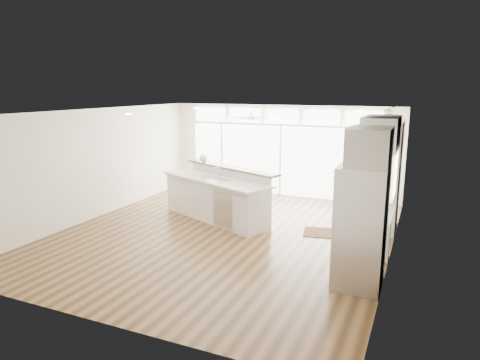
% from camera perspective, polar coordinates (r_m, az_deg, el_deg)
% --- Properties ---
extents(floor, '(7.00, 8.00, 0.02)m').
position_cam_1_polar(floor, '(9.61, -2.16, -7.26)').
color(floor, '#472D15').
rests_on(floor, ground).
extents(ceiling, '(7.00, 8.00, 0.02)m').
position_cam_1_polar(ceiling, '(9.08, -2.29, 9.09)').
color(ceiling, white).
rests_on(ceiling, wall_back).
extents(wall_back, '(7.00, 0.04, 2.70)m').
position_cam_1_polar(wall_back, '(12.91, 5.56, 3.94)').
color(wall_back, white).
rests_on(wall_back, floor).
extents(wall_front, '(7.00, 0.04, 2.70)m').
position_cam_1_polar(wall_front, '(6.03, -19.16, -6.27)').
color(wall_front, white).
rests_on(wall_front, floor).
extents(wall_left, '(0.04, 8.00, 2.70)m').
position_cam_1_polar(wall_left, '(11.20, -18.56, 2.10)').
color(wall_left, white).
rests_on(wall_left, floor).
extents(wall_right, '(0.04, 8.00, 2.70)m').
position_cam_1_polar(wall_right, '(8.37, 19.90, -1.25)').
color(wall_right, white).
rests_on(wall_right, floor).
extents(glass_wall, '(5.80, 0.06, 2.08)m').
position_cam_1_polar(glass_wall, '(12.90, 5.45, 2.58)').
color(glass_wall, white).
rests_on(glass_wall, wall_back).
extents(transom_row, '(5.90, 0.06, 0.40)m').
position_cam_1_polar(transom_row, '(12.75, 5.57, 8.49)').
color(transom_row, white).
rests_on(transom_row, wall_back).
extents(desk_window, '(0.04, 0.85, 0.85)m').
position_cam_1_polar(desk_window, '(8.62, 19.87, 0.50)').
color(desk_window, white).
rests_on(desk_window, wall_right).
extents(ceiling_fan, '(1.16, 1.16, 0.32)m').
position_cam_1_polar(ceiling_fan, '(11.85, 1.51, 8.75)').
color(ceiling_fan, white).
rests_on(ceiling_fan, ceiling).
extents(recessed_lights, '(3.40, 3.00, 0.02)m').
position_cam_1_polar(recessed_lights, '(9.26, -1.74, 9.03)').
color(recessed_lights, white).
rests_on(recessed_lights, ceiling).
extents(oven_cabinet, '(0.64, 1.20, 2.50)m').
position_cam_1_polar(oven_cabinet, '(10.17, 18.75, 0.54)').
color(oven_cabinet, silver).
rests_on(oven_cabinet, floor).
extents(desk_nook, '(0.72, 1.30, 0.76)m').
position_cam_1_polar(desk_nook, '(8.94, 17.21, -6.69)').
color(desk_nook, silver).
rests_on(desk_nook, floor).
extents(upper_cabinets, '(0.64, 1.30, 0.64)m').
position_cam_1_polar(upper_cabinets, '(8.53, 18.31, 5.93)').
color(upper_cabinets, silver).
rests_on(upper_cabinets, wall_right).
extents(refrigerator, '(0.76, 0.90, 2.00)m').
position_cam_1_polar(refrigerator, '(7.19, 15.80, -6.00)').
color(refrigerator, '#B5B5BA').
rests_on(refrigerator, floor).
extents(fridge_cabinet, '(0.64, 0.90, 0.60)m').
position_cam_1_polar(fridge_cabinet, '(6.90, 16.91, 4.27)').
color(fridge_cabinet, silver).
rests_on(fridge_cabinet, wall_right).
extents(framed_photos, '(0.06, 0.22, 0.80)m').
position_cam_1_polar(framed_photos, '(9.26, 20.09, 0.29)').
color(framed_photos, black).
rests_on(framed_photos, wall_right).
extents(kitchen_island, '(3.39, 2.34, 1.26)m').
position_cam_1_polar(kitchen_island, '(10.51, -3.30, -1.92)').
color(kitchen_island, silver).
rests_on(kitchen_island, floor).
extents(rug, '(1.13, 0.91, 0.01)m').
position_cam_1_polar(rug, '(9.85, 11.46, -6.92)').
color(rug, '#351D11').
rests_on(rug, floor).
extents(office_chair, '(0.55, 0.52, 0.95)m').
position_cam_1_polar(office_chair, '(8.63, 15.04, -6.56)').
color(office_chair, black).
rests_on(office_chair, floor).
extents(fishbowl, '(0.29, 0.29, 0.22)m').
position_cam_1_polar(fishbowl, '(11.33, -4.90, 2.91)').
color(fishbowl, silver).
rests_on(fishbowl, kitchen_island).
extents(monitor, '(0.09, 0.46, 0.38)m').
position_cam_1_polar(monitor, '(8.79, 16.93, -3.12)').
color(monitor, black).
rests_on(monitor, desk_nook).
extents(keyboard, '(0.15, 0.36, 0.02)m').
position_cam_1_polar(keyboard, '(8.85, 15.76, -4.14)').
color(keyboard, silver).
rests_on(keyboard, desk_nook).
extents(potted_plant, '(0.28, 0.31, 0.24)m').
position_cam_1_polar(potted_plant, '(10.00, 19.29, 8.25)').
color(potted_plant, '#2B5826').
rests_on(potted_plant, oven_cabinet).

